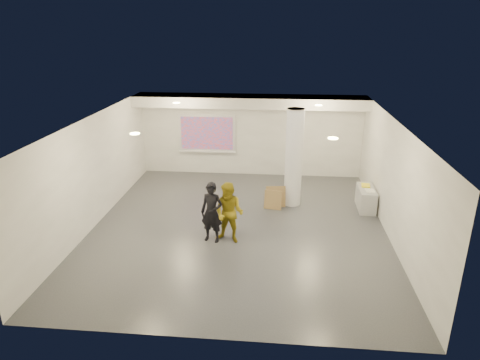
# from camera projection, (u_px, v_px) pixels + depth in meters

# --- Properties ---
(floor) EXTENTS (8.00, 9.00, 0.01)m
(floor) POSITION_uv_depth(u_px,v_px,m) (239.00, 227.00, 11.85)
(floor) COLOR #383A3F
(floor) RESTS_ON ground
(ceiling) EXTENTS (8.00, 9.00, 0.01)m
(ceiling) POSITION_uv_depth(u_px,v_px,m) (239.00, 121.00, 10.82)
(ceiling) COLOR white
(ceiling) RESTS_ON floor
(wall_back) EXTENTS (8.00, 0.01, 3.00)m
(wall_back) POSITION_uv_depth(u_px,v_px,m) (251.00, 135.00, 15.54)
(wall_back) COLOR silver
(wall_back) RESTS_ON floor
(wall_front) EXTENTS (8.00, 0.01, 3.00)m
(wall_front) POSITION_uv_depth(u_px,v_px,m) (212.00, 266.00, 7.13)
(wall_front) COLOR silver
(wall_front) RESTS_ON floor
(wall_left) EXTENTS (0.01, 9.00, 3.00)m
(wall_left) POSITION_uv_depth(u_px,v_px,m) (93.00, 172.00, 11.69)
(wall_left) COLOR silver
(wall_left) RESTS_ON floor
(wall_right) EXTENTS (0.01, 9.00, 3.00)m
(wall_right) POSITION_uv_depth(u_px,v_px,m) (393.00, 181.00, 10.98)
(wall_right) COLOR silver
(wall_right) RESTS_ON floor
(soffit_band) EXTENTS (8.00, 1.10, 0.36)m
(soffit_band) POSITION_uv_depth(u_px,v_px,m) (250.00, 101.00, 14.57)
(soffit_band) COLOR silver
(soffit_band) RESTS_ON ceiling
(downlight_nw) EXTENTS (0.22, 0.22, 0.02)m
(downlight_nw) POSITION_uv_depth(u_px,v_px,m) (176.00, 103.00, 13.36)
(downlight_nw) COLOR #FCF68B
(downlight_nw) RESTS_ON ceiling
(downlight_ne) EXTENTS (0.22, 0.22, 0.02)m
(downlight_ne) POSITION_uv_depth(u_px,v_px,m) (319.00, 105.00, 12.97)
(downlight_ne) COLOR #FCF68B
(downlight_ne) RESTS_ON ceiling
(downlight_sw) EXTENTS (0.22, 0.22, 0.02)m
(downlight_sw) POSITION_uv_depth(u_px,v_px,m) (135.00, 134.00, 9.62)
(downlight_sw) COLOR #FCF68B
(downlight_sw) RESTS_ON ceiling
(downlight_se) EXTENTS (0.22, 0.22, 0.02)m
(downlight_se) POSITION_uv_depth(u_px,v_px,m) (333.00, 138.00, 9.23)
(downlight_se) COLOR #FCF68B
(downlight_se) RESTS_ON ceiling
(column) EXTENTS (0.52, 0.52, 3.00)m
(column) POSITION_uv_depth(u_px,v_px,m) (294.00, 158.00, 12.88)
(column) COLOR white
(column) RESTS_ON floor
(projection_screen) EXTENTS (2.10, 0.13, 1.42)m
(projection_screen) POSITION_uv_depth(u_px,v_px,m) (207.00, 134.00, 15.63)
(projection_screen) COLOR silver
(projection_screen) RESTS_ON wall_back
(credenza) EXTENTS (0.49, 1.14, 0.66)m
(credenza) POSITION_uv_depth(u_px,v_px,m) (366.00, 198.00, 12.95)
(credenza) COLOR #9EA1A3
(credenza) RESTS_ON floor
(papers_stack) EXTENTS (0.26, 0.33, 0.02)m
(papers_stack) POSITION_uv_depth(u_px,v_px,m) (370.00, 191.00, 12.62)
(papers_stack) COLOR white
(papers_stack) RESTS_ON credenza
(postit_pad) EXTENTS (0.29, 0.37, 0.03)m
(postit_pad) POSITION_uv_depth(u_px,v_px,m) (366.00, 185.00, 13.01)
(postit_pad) COLOR yellow
(postit_pad) RESTS_ON credenza
(cardboard_back) EXTENTS (0.62, 0.29, 0.64)m
(cardboard_back) POSITION_uv_depth(u_px,v_px,m) (276.00, 197.00, 13.11)
(cardboard_back) COLOR olive
(cardboard_back) RESTS_ON floor
(cardboard_front) EXTENTS (0.55, 0.25, 0.59)m
(cardboard_front) POSITION_uv_depth(u_px,v_px,m) (273.00, 200.00, 12.93)
(cardboard_front) COLOR olive
(cardboard_front) RESTS_ON floor
(woman) EXTENTS (0.65, 0.50, 1.59)m
(woman) POSITION_uv_depth(u_px,v_px,m) (212.00, 212.00, 10.86)
(woman) COLOR black
(woman) RESTS_ON floor
(man) EXTENTS (0.91, 0.79, 1.60)m
(man) POSITION_uv_depth(u_px,v_px,m) (229.00, 213.00, 10.83)
(man) COLOR #9B8616
(man) RESTS_ON floor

